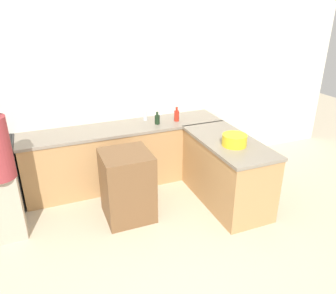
{
  "coord_description": "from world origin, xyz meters",
  "views": [
    {
      "loc": [
        -1.09,
        -2.29,
        2.55
      ],
      "look_at": [
        0.27,
        1.07,
        0.95
      ],
      "focal_mm": 35.0,
      "sensor_mm": 36.0,
      "label": 1
    }
  ],
  "objects_px": {
    "mixing_bowl": "(234,140)",
    "wine_bottle_dark": "(157,119)",
    "island_table": "(127,186)",
    "vinegar_bottle_clear": "(145,115)",
    "hot_sauce_bottle": "(177,115)"
  },
  "relations": [
    {
      "from": "vinegar_bottle_clear",
      "to": "wine_bottle_dark",
      "type": "bearing_deg",
      "value": -64.81
    },
    {
      "from": "mixing_bowl",
      "to": "wine_bottle_dark",
      "type": "height_order",
      "value": "wine_bottle_dark"
    },
    {
      "from": "island_table",
      "to": "wine_bottle_dark",
      "type": "xyz_separation_m",
      "value": [
        0.71,
        0.8,
        0.53
      ]
    },
    {
      "from": "mixing_bowl",
      "to": "wine_bottle_dark",
      "type": "distance_m",
      "value": 1.27
    },
    {
      "from": "mixing_bowl",
      "to": "island_table",
      "type": "bearing_deg",
      "value": 166.84
    },
    {
      "from": "mixing_bowl",
      "to": "wine_bottle_dark",
      "type": "xyz_separation_m",
      "value": [
        -0.62,
        1.11,
        0.0
      ]
    },
    {
      "from": "island_table",
      "to": "mixing_bowl",
      "type": "bearing_deg",
      "value": -13.16
    },
    {
      "from": "hot_sauce_bottle",
      "to": "mixing_bowl",
      "type": "bearing_deg",
      "value": -75.25
    },
    {
      "from": "vinegar_bottle_clear",
      "to": "island_table",
      "type": "bearing_deg",
      "value": -120.03
    },
    {
      "from": "island_table",
      "to": "mixing_bowl",
      "type": "xyz_separation_m",
      "value": [
        1.33,
        -0.31,
        0.53
      ]
    },
    {
      "from": "island_table",
      "to": "wine_bottle_dark",
      "type": "distance_m",
      "value": 1.2
    },
    {
      "from": "mixing_bowl",
      "to": "hot_sauce_bottle",
      "type": "height_order",
      "value": "hot_sauce_bottle"
    },
    {
      "from": "island_table",
      "to": "hot_sauce_bottle",
      "type": "distance_m",
      "value": 1.42
    },
    {
      "from": "island_table",
      "to": "vinegar_bottle_clear",
      "type": "xyz_separation_m",
      "value": [
        0.6,
        1.03,
        0.54
      ]
    },
    {
      "from": "island_table",
      "to": "mixing_bowl",
      "type": "height_order",
      "value": "mixing_bowl"
    }
  ]
}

